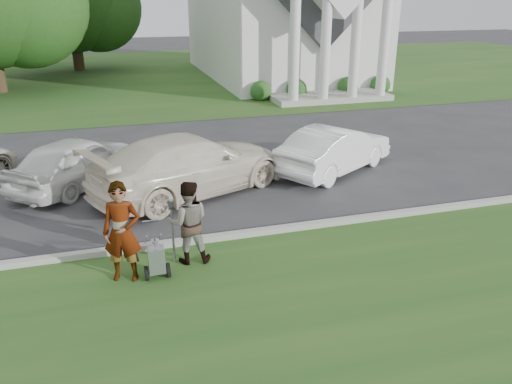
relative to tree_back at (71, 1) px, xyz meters
name	(u,v)px	position (x,y,z in m)	size (l,w,h in m)	color
ground	(228,251)	(4.01, -29.99, -4.73)	(120.00, 120.00, 0.00)	#333335
grass_strip	(271,336)	(4.01, -32.99, -4.72)	(80.00, 7.00, 0.01)	#234F1B
church_lawn	(139,74)	(4.01, -2.99, -4.72)	(80.00, 30.00, 0.01)	#234F1B
curb	(223,237)	(4.01, -29.44, -4.65)	(80.00, 0.18, 0.15)	#9E9E93
tree_back	(71,1)	(0.00, 0.00, 0.00)	(9.61, 7.60, 8.89)	#332316
striping_cart	(157,260)	(2.43, -30.66, -4.34)	(0.49, 0.96, 0.89)	black
person_left	(122,233)	(1.85, -30.52, -3.74)	(0.72, 0.47, 1.98)	#999999
person_right	(188,223)	(3.15, -30.19, -3.85)	(0.85, 0.66, 1.75)	#999999
parking_meter_near	(172,224)	(2.83, -30.16, -3.84)	(0.10, 0.09, 1.41)	#919399
car_b	(77,161)	(0.82, -24.88, -4.00)	(1.72, 4.28, 1.46)	white
car_c	(190,164)	(3.82, -26.33, -3.91)	(2.30, 5.65, 1.64)	white
car_d	(335,149)	(8.41, -25.81, -4.01)	(1.51, 4.33, 1.43)	white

